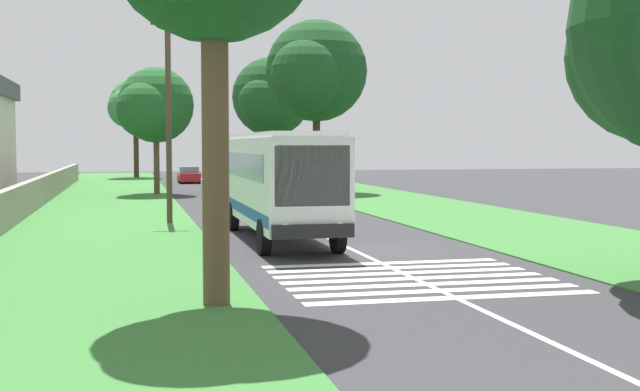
# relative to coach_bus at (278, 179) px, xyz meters

# --- Properties ---
(ground) EXTENTS (160.00, 160.00, 0.00)m
(ground) POSITION_rel_coach_bus_xyz_m (-3.70, -1.80, -2.15)
(ground) COLOR #333335
(grass_verge_left) EXTENTS (120.00, 8.00, 0.04)m
(grass_verge_left) POSITION_rel_coach_bus_xyz_m (11.30, 6.40, -2.13)
(grass_verge_left) COLOR #387533
(grass_verge_left) RESTS_ON ground
(grass_verge_right) EXTENTS (120.00, 8.00, 0.04)m
(grass_verge_right) POSITION_rel_coach_bus_xyz_m (11.30, -10.00, -2.13)
(grass_verge_right) COLOR #387533
(grass_verge_right) RESTS_ON ground
(centre_line) EXTENTS (110.00, 0.16, 0.01)m
(centre_line) POSITION_rel_coach_bus_xyz_m (11.30, -1.80, -2.14)
(centre_line) COLOR silver
(centre_line) RESTS_ON ground
(coach_bus) EXTENTS (11.16, 2.62, 3.73)m
(coach_bus) POSITION_rel_coach_bus_xyz_m (0.00, 0.00, 0.00)
(coach_bus) COLOR white
(coach_bus) RESTS_ON ground
(zebra_crossing) EXTENTS (5.85, 6.80, 0.01)m
(zebra_crossing) POSITION_rel_coach_bus_xyz_m (-9.07, -1.80, -2.14)
(zebra_crossing) COLOR silver
(zebra_crossing) RESTS_ON ground
(trailing_car_0) EXTENTS (4.30, 1.78, 1.43)m
(trailing_car_0) POSITION_rel_coach_bus_xyz_m (20.46, -3.83, -1.48)
(trailing_car_0) COLOR #B21E1E
(trailing_car_0) RESTS_ON ground
(trailing_car_1) EXTENTS (4.30, 1.78, 1.43)m
(trailing_car_1) POSITION_rel_coach_bus_xyz_m (27.84, -3.83, -1.48)
(trailing_car_1) COLOR #145933
(trailing_car_1) RESTS_ON ground
(trailing_car_2) EXTENTS (4.30, 1.78, 1.43)m
(trailing_car_2) POSITION_rel_coach_bus_xyz_m (37.04, -3.54, -1.48)
(trailing_car_2) COLOR black
(trailing_car_2) RESTS_ON ground
(trailing_car_3) EXTENTS (4.30, 1.78, 1.43)m
(trailing_car_3) POSITION_rel_coach_bus_xyz_m (44.32, -0.04, -1.48)
(trailing_car_3) COLOR #B21E1E
(trailing_car_3) RESTS_ON ground
(roadside_tree_left_0) EXTENTS (6.35, 5.10, 8.44)m
(roadside_tree_left_0) POSITION_rel_coach_bus_xyz_m (27.83, 3.42, 3.65)
(roadside_tree_left_0) COLOR brown
(roadside_tree_left_0) RESTS_ON grass_verge_left
(roadside_tree_left_2) EXTENTS (6.72, 5.32, 9.90)m
(roadside_tree_left_2) POSITION_rel_coach_bus_xyz_m (56.60, 4.46, 4.99)
(roadside_tree_left_2) COLOR #3D2D1E
(roadside_tree_left_2) RESTS_ON grass_verge_left
(roadside_tree_right_0) EXTENTS (8.73, 7.06, 11.90)m
(roadside_tree_right_0) POSITION_rel_coach_bus_xyz_m (27.69, -7.45, 6.06)
(roadside_tree_right_0) COLOR #3D2D1E
(roadside_tree_right_0) RESTS_ON grass_verge_right
(roadside_tree_right_2) EXTENTS (8.53, 7.23, 11.28)m
(roadside_tree_right_2) POSITION_rel_coach_bus_xyz_m (46.67, -7.60, 5.36)
(roadside_tree_right_2) COLOR #3D2D1E
(roadside_tree_right_2) RESTS_ON grass_verge_right
(utility_pole) EXTENTS (0.24, 1.40, 8.94)m
(utility_pole) POSITION_rel_coach_bus_xyz_m (6.96, 3.43, 2.51)
(utility_pole) COLOR #473828
(utility_pole) RESTS_ON grass_verge_left
(roadside_wall) EXTENTS (70.00, 0.40, 1.53)m
(roadside_wall) POSITION_rel_coach_bus_xyz_m (16.30, 9.80, -1.34)
(roadside_wall) COLOR gray
(roadside_wall) RESTS_ON grass_verge_left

